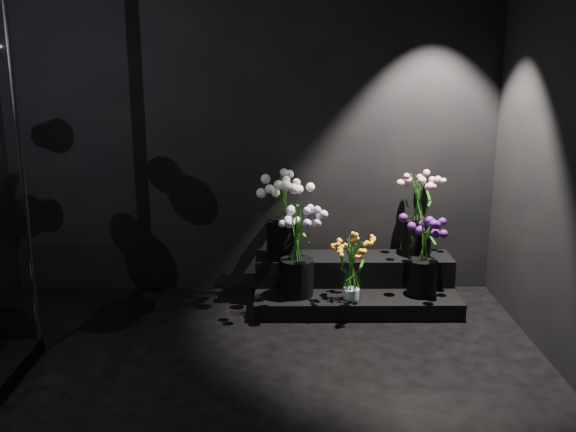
{
  "coord_description": "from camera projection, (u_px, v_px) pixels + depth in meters",
  "views": [
    {
      "loc": [
        0.26,
        -3.2,
        1.96
      ],
      "look_at": [
        0.29,
        1.2,
        0.84
      ],
      "focal_mm": 40.0,
      "sensor_mm": 36.0,
      "label": 1
    }
  ],
  "objects": [
    {
      "name": "bouquet_pink_roses",
      "position": [
        418.0,
        209.0,
        5.15
      ],
      "size": [
        0.43,
        0.43,
        0.68
      ],
      "rotation": [
        0.0,
        0.0,
        -0.25
      ],
      "color": "black",
      "rests_on": "display_riser"
    },
    {
      "name": "bouquet_orange_bells",
      "position": [
        352.0,
        267.0,
        4.85
      ],
      "size": [
        0.31,
        0.31,
        0.5
      ],
      "rotation": [
        0.0,
        0.0,
        0.2
      ],
      "color": "white",
      "rests_on": "display_riser"
    },
    {
      "name": "floor",
      "position": [
        237.0,
        414.0,
        3.59
      ],
      "size": [
        4.0,
        4.0,
        0.0
      ],
      "primitive_type": "plane",
      "color": "black",
      "rests_on": "ground"
    },
    {
      "name": "wall_back",
      "position": [
        251.0,
        124.0,
        5.18
      ],
      "size": [
        4.0,
        0.0,
        4.0
      ],
      "primitive_type": "plane",
      "rotation": [
        1.57,
        0.0,
        0.0
      ],
      "color": "black",
      "rests_on": "floor"
    },
    {
      "name": "display_riser",
      "position": [
        354.0,
        284.0,
        5.19
      ],
      "size": [
        1.59,
        0.71,
        0.35
      ],
      "color": "black",
      "rests_on": "floor"
    },
    {
      "name": "bouquet_cream_roses",
      "position": [
        284.0,
        210.0,
        5.1
      ],
      "size": [
        0.53,
        0.53,
        0.68
      ],
      "rotation": [
        0.0,
        0.0,
        0.41
      ],
      "color": "black",
      "rests_on": "display_riser"
    },
    {
      "name": "wall_front",
      "position": [
        155.0,
        335.0,
        1.3
      ],
      "size": [
        4.0,
        0.0,
        4.0
      ],
      "primitive_type": "plane",
      "rotation": [
        -1.57,
        0.0,
        0.0
      ],
      "color": "black",
      "rests_on": "floor"
    },
    {
      "name": "bouquet_lilac",
      "position": [
        297.0,
        247.0,
        4.89
      ],
      "size": [
        0.43,
        0.43,
        0.69
      ],
      "rotation": [
        0.0,
        0.0,
        -0.2
      ],
      "color": "black",
      "rests_on": "display_riser"
    },
    {
      "name": "bouquet_purple",
      "position": [
        423.0,
        251.0,
        4.91
      ],
      "size": [
        0.44,
        0.44,
        0.61
      ],
      "rotation": [
        0.0,
        0.0,
        0.38
      ],
      "color": "black",
      "rests_on": "display_riser"
    }
  ]
}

